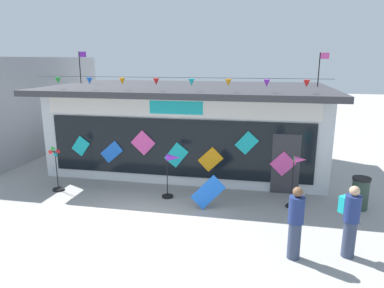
# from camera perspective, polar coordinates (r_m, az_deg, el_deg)

# --- Properties ---
(ground_plane) EXTENTS (80.00, 80.00, 0.00)m
(ground_plane) POSITION_cam_1_polar(r_m,az_deg,el_deg) (9.49, -10.08, -13.68)
(ground_plane) COLOR #9E9B99
(kite_shop_building) EXTENTS (10.54, 6.19, 4.64)m
(kite_shop_building) POSITION_cam_1_polar(r_m,az_deg,el_deg) (14.30, -0.12, 3.07)
(kite_shop_building) COLOR silver
(kite_shop_building) RESTS_ON ground_plane
(wind_spinner_far_left) EXTENTS (0.38, 0.38, 1.53)m
(wind_spinner_far_left) POSITION_cam_1_polar(r_m,az_deg,el_deg) (12.51, -21.34, -3.75)
(wind_spinner_far_left) COLOR black
(wind_spinner_far_left) RESTS_ON ground_plane
(wind_spinner_left) EXTENTS (0.62, 0.36, 1.45)m
(wind_spinner_left) POSITION_cam_1_polar(r_m,az_deg,el_deg) (11.02, -3.38, -3.98)
(wind_spinner_left) COLOR black
(wind_spinner_left) RESTS_ON ground_plane
(wind_spinner_center_left) EXTENTS (0.52, 0.30, 1.60)m
(wind_spinner_center_left) POSITION_cam_1_polar(r_m,az_deg,el_deg) (10.70, 16.86, -4.42)
(wind_spinner_center_left) COLOR black
(wind_spinner_center_left) RESTS_ON ground_plane
(person_near_camera) EXTENTS (0.45, 0.47, 1.68)m
(person_near_camera) POSITION_cam_1_polar(r_m,az_deg,el_deg) (8.60, 24.50, -11.20)
(person_near_camera) COLOR #333D56
(person_near_camera) RESTS_ON ground_plane
(person_mid_plaza) EXTENTS (0.34, 0.34, 1.68)m
(person_mid_plaza) POSITION_cam_1_polar(r_m,az_deg,el_deg) (8.12, 16.57, -12.23)
(person_mid_plaza) COLOR #333D56
(person_mid_plaza) RESTS_ON ground_plane
(trash_bin) EXTENTS (0.52, 0.52, 0.97)m
(trash_bin) POSITION_cam_1_polar(r_m,az_deg,el_deg) (11.49, 25.80, -7.22)
(trash_bin) COLOR #2D4238
(trash_bin) RESTS_ON ground_plane
(display_kite_on_ground) EXTENTS (1.03, 0.27, 1.03)m
(display_kite_on_ground) POSITION_cam_1_polar(r_m,az_deg,el_deg) (10.37, 2.65, -7.90)
(display_kite_on_ground) COLOR blue
(display_kite_on_ground) RESTS_ON ground_plane
(neighbour_building) EXTENTS (5.58, 8.88, 4.42)m
(neighbour_building) POSITION_cam_1_polar(r_m,az_deg,el_deg) (19.65, -28.51, 5.88)
(neighbour_building) COLOR #99999E
(neighbour_building) RESTS_ON ground_plane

